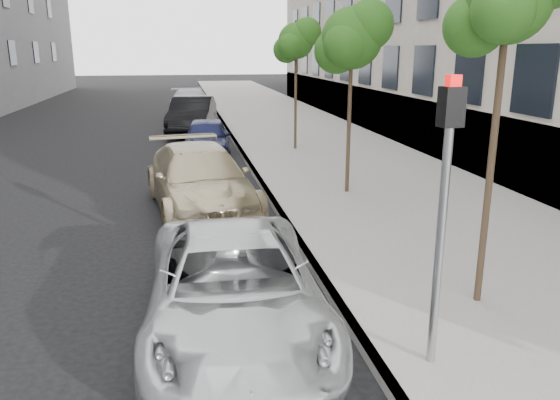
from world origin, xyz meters
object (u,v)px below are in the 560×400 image
object	(u,v)px
tree_near	(510,2)
sedan_blue	(207,138)
signal_pole	(444,193)
sedan_rear	(192,104)
tree_far	(297,41)
minivan	(234,288)
sedan_black	(192,116)
suv	(200,180)
tree_mid	(353,38)

from	to	relation	value
tree_near	sedan_blue	world-z (taller)	tree_near
signal_pole	sedan_blue	world-z (taller)	signal_pole
signal_pole	sedan_rear	xyz separation A→B (m)	(-2.11, 25.49, -1.43)
tree_far	minivan	distance (m)	14.00
tree_near	sedan_black	world-z (taller)	tree_near
sedan_blue	sedan_black	size ratio (longest dim) A/B	0.81
minivan	sedan_black	size ratio (longest dim) A/B	0.97
tree_far	suv	xyz separation A→B (m)	(-3.84, -7.20, -3.23)
tree_mid	sedan_rear	distance (m)	18.22
tree_far	sedan_rear	bearing A→B (deg)	107.72
minivan	sedan_rear	world-z (taller)	sedan_rear
tree_far	sedan_rear	world-z (taller)	tree_far
tree_mid	sedan_rear	xyz separation A→B (m)	(-3.54, 17.59, -3.19)
sedan_rear	tree_far	bearing A→B (deg)	-76.19
tree_mid	suv	distance (m)	5.05
tree_mid	suv	world-z (taller)	tree_mid
minivan	tree_mid	bearing A→B (deg)	62.95
sedan_black	sedan_rear	bearing A→B (deg)	97.81
minivan	sedan_blue	size ratio (longest dim) A/B	1.21
tree_mid	sedan_blue	distance (m)	7.63
signal_pole	tree_mid	bearing A→B (deg)	72.56
tree_far	sedan_blue	size ratio (longest dim) A/B	1.15
sedan_rear	suv	bearing A→B (deg)	-94.83
tree_near	minivan	xyz separation A→B (m)	(-3.63, -0.10, -3.62)
tree_far	sedan_black	xyz separation A→B (m)	(-3.66, 5.27, -3.17)
signal_pole	sedan_blue	bearing A→B (deg)	90.56
tree_near	tree_mid	distance (m)	6.51
signal_pole	minivan	distance (m)	2.98
minivan	signal_pole	bearing A→B (deg)	-28.88
sedan_black	sedan_rear	distance (m)	5.82
signal_pole	minivan	world-z (taller)	signal_pole
tree_mid	tree_far	world-z (taller)	tree_mid
sedan_blue	minivan	bearing A→B (deg)	-87.08
signal_pole	minivan	size ratio (longest dim) A/B	0.68
tree_far	signal_pole	size ratio (longest dim) A/B	1.40
suv	sedan_rear	world-z (taller)	sedan_rear
tree_near	tree_far	size ratio (longest dim) A/B	1.05
tree_mid	suv	bearing A→B (deg)	-169.65
signal_pole	suv	world-z (taller)	signal_pole
tree_mid	sedan_blue	size ratio (longest dim) A/B	1.17
tree_mid	sedan_black	distance (m)	12.72
minivan	tree_near	bearing A→B (deg)	3.41
minivan	sedan_rear	size ratio (longest dim) A/B	0.90
suv	tree_mid	bearing A→B (deg)	2.67
tree_near	tree_mid	bearing A→B (deg)	90.00
tree_near	minivan	world-z (taller)	tree_near
tree_near	sedan_black	size ratio (longest dim) A/B	0.98
sedan_black	suv	bearing A→B (deg)	-81.86
minivan	tree_far	bearing A→B (deg)	76.27
signal_pole	suv	size ratio (longest dim) A/B	0.63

